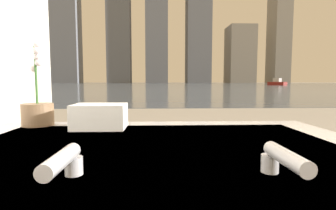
{
  "coord_description": "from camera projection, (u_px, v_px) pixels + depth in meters",
  "views": [
    {
      "loc": [
        0.02,
        -0.39,
        0.77
      ],
      "look_at": [
        0.11,
        2.16,
        0.54
      ],
      "focal_mm": 28.0,
      "sensor_mm": 36.0,
      "label": 1
    }
  ],
  "objects": [
    {
      "name": "towel_stack",
      "position": [
        100.0,
        116.0,
        1.29
      ],
      "size": [
        0.25,
        0.19,
        0.12
      ],
      "color": "white",
      "rests_on": "bathtub"
    },
    {
      "name": "skyline_tower_4",
      "position": [
        240.0,
        55.0,
        118.1
      ],
      "size": [
        11.36,
        12.57,
        25.21
      ],
      "color": "gray",
      "rests_on": "ground_plane"
    },
    {
      "name": "faucet_far",
      "position": [
        281.0,
        160.0,
        0.61
      ],
      "size": [
        0.04,
        0.19,
        0.08
      ],
      "color": "silver",
      "rests_on": "bathtub"
    },
    {
      "name": "harbor_water",
      "position": [
        158.0,
        85.0,
        62.16
      ],
      "size": [
        180.0,
        110.0,
        0.01
      ],
      "color": "slate",
      "rests_on": "ground_plane"
    },
    {
      "name": "faucet_near",
      "position": [
        65.0,
        162.0,
        0.59
      ],
      "size": [
        0.04,
        0.19,
        0.08
      ],
      "color": "silver",
      "rests_on": "bathtub"
    },
    {
      "name": "potted_orchid",
      "position": [
        38.0,
        109.0,
        1.37
      ],
      "size": [
        0.16,
        0.16,
        0.44
      ],
      "color": "#8C6B4C",
      "rests_on": "bathtub"
    },
    {
      "name": "harbor_boat_3",
      "position": [
        26.0,
        83.0,
        82.37
      ],
      "size": [
        0.98,
        2.64,
        0.98
      ],
      "color": "#4C4C51",
      "rests_on": "harbor_water"
    },
    {
      "name": "harbor_boat_1",
      "position": [
        277.0,
        83.0,
        52.04
      ],
      "size": [
        2.91,
        3.8,
        1.37
      ],
      "color": "maroon",
      "rests_on": "harbor_water"
    },
    {
      "name": "skyline_tower_1",
      "position": [
        119.0,
        41.0,
        115.6
      ],
      "size": [
        10.26,
        7.3,
        36.8
      ],
      "color": "slate",
      "rests_on": "ground_plane"
    },
    {
      "name": "skyline_tower_0",
      "position": [
        65.0,
        0.0,
        113.17
      ],
      "size": [
        11.45,
        9.14,
        71.86
      ],
      "color": "slate",
      "rests_on": "ground_plane"
    }
  ]
}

